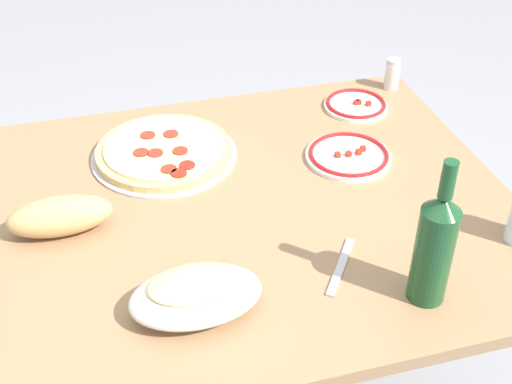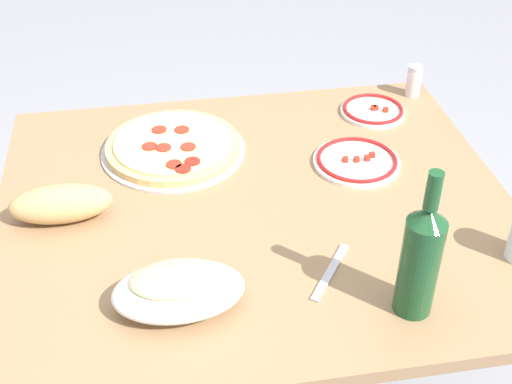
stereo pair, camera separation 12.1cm
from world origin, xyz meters
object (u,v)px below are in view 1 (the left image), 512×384
pepperoni_pizza (164,152)px  side_plate_near (349,155)px  side_plate_far (356,105)px  baked_pasta_dish (196,294)px  wine_bottle (435,246)px  bread_loaf (60,216)px  spice_shaker (392,74)px  dining_table (256,246)px

pepperoni_pizza → side_plate_near: bearing=-16.5°
side_plate_far → baked_pasta_dish: bearing=-132.3°
pepperoni_pizza → side_plate_far: (0.53, 0.10, -0.01)m
wine_bottle → side_plate_near: wine_bottle is taller
bread_loaf → spice_shaker: 1.00m
baked_pasta_dish → side_plate_near: size_ratio=1.17×
baked_pasta_dish → bread_loaf: size_ratio=1.12×
pepperoni_pizza → side_plate_near: pepperoni_pizza is taller
baked_pasta_dish → bread_loaf: bread_loaf is taller
wine_bottle → side_plate_far: wine_bottle is taller
pepperoni_pizza → baked_pasta_dish: bearing=-92.8°
bread_loaf → spice_shaker: size_ratio=2.45×
dining_table → side_plate_near: bearing=23.1°
side_plate_far → dining_table: bearing=-137.8°
spice_shaker → pepperoni_pizza: bearing=-165.2°
side_plate_near → bread_loaf: bearing=-171.7°
pepperoni_pizza → bread_loaf: 0.33m
baked_pasta_dish → wine_bottle: wine_bottle is taller
dining_table → spice_shaker: size_ratio=12.87×
baked_pasta_dish → side_plate_near: (0.45, 0.39, -0.03)m
wine_bottle → spice_shaker: 0.82m
bread_loaf → baked_pasta_dish: bearing=-52.6°
dining_table → baked_pasta_dish: baked_pasta_dish is taller
pepperoni_pizza → dining_table: bearing=-55.4°
pepperoni_pizza → spice_shaker: (0.67, 0.18, 0.03)m
side_plate_near → baked_pasta_dish: bearing=-139.0°
side_plate_near → bread_loaf: 0.68m
side_plate_near → dining_table: bearing=-156.9°
side_plate_far → wine_bottle: bearing=-101.8°
wine_bottle → bread_loaf: bearing=150.0°
bread_loaf → pepperoni_pizza: bearing=41.9°
pepperoni_pizza → spice_shaker: size_ratio=4.00×
pepperoni_pizza → wine_bottle: 0.72m
baked_pasta_dish → spice_shaker: (0.69, 0.69, 0.00)m
pepperoni_pizza → side_plate_far: 0.54m
baked_pasta_dish → bread_loaf: (-0.22, 0.29, -0.00)m
pepperoni_pizza → spice_shaker: bearing=14.8°
spice_shaker → baked_pasta_dish: bearing=-135.1°
pepperoni_pizza → wine_bottle: wine_bottle is taller
dining_table → wine_bottle: size_ratio=3.76×
dining_table → side_plate_near: (0.26, 0.11, 0.13)m
wine_bottle → side_plate_near: bearing=85.9°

